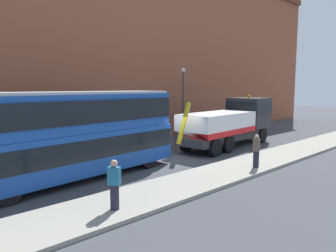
{
  "coord_description": "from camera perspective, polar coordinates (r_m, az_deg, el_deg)",
  "views": [
    {
      "loc": [
        -13.1,
        -13.35,
        4.25
      ],
      "look_at": [
        -0.38,
        0.0,
        2.0
      ],
      "focal_mm": 33.96,
      "sensor_mm": 36.0,
      "label": 1
    }
  ],
  "objects": [
    {
      "name": "ground_plane",
      "position": [
        19.18,
        0.82,
        -5.85
      ],
      "size": [
        120.0,
        120.0,
        0.0
      ],
      "primitive_type": "plane",
      "color": "#424247"
    },
    {
      "name": "near_kerb",
      "position": [
        16.51,
        11.18,
        -7.82
      ],
      "size": [
        60.0,
        2.8,
        0.15
      ],
      "primitive_type": "cube",
      "color": "gray",
      "rests_on": "ground_plane"
    },
    {
      "name": "building_facade",
      "position": [
        24.57,
        -11.25,
        15.77
      ],
      "size": [
        60.0,
        1.5,
        16.0
      ],
      "color": "#935138",
      "rests_on": "ground_plane"
    },
    {
      "name": "recovery_tow_truck",
      "position": [
        23.42,
        11.21,
        0.72
      ],
      "size": [
        10.23,
        3.42,
        3.67
      ],
      "rotation": [
        0.0,
        0.0,
        0.09
      ],
      "color": "#2D2D2D",
      "rests_on": "ground_plane"
    },
    {
      "name": "double_decker_bus",
      "position": [
        15.04,
        -17.04,
        -1.06
      ],
      "size": [
        11.18,
        3.51,
        4.06
      ],
      "rotation": [
        0.0,
        0.0,
        0.09
      ],
      "color": "#19479E",
      "rests_on": "ground_plane"
    },
    {
      "name": "pedestrian_onlooker",
      "position": [
        10.97,
        -9.59,
        -10.45
      ],
      "size": [
        0.43,
        0.48,
        1.71
      ],
      "rotation": [
        0.0,
        0.0,
        0.57
      ],
      "color": "#232333",
      "rests_on": "near_kerb"
    },
    {
      "name": "pedestrian_bystander",
      "position": [
        16.97,
        15.55,
        -4.39
      ],
      "size": [
        0.45,
        0.36,
        1.71
      ],
      "rotation": [
        0.0,
        0.0,
        1.82
      ],
      "color": "#232333",
      "rests_on": "near_kerb"
    },
    {
      "name": "street_lamp",
      "position": [
        26.42,
        2.72,
        5.26
      ],
      "size": [
        0.36,
        0.36,
        5.83
      ],
      "color": "#38383D",
      "rests_on": "ground_plane"
    }
  ]
}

